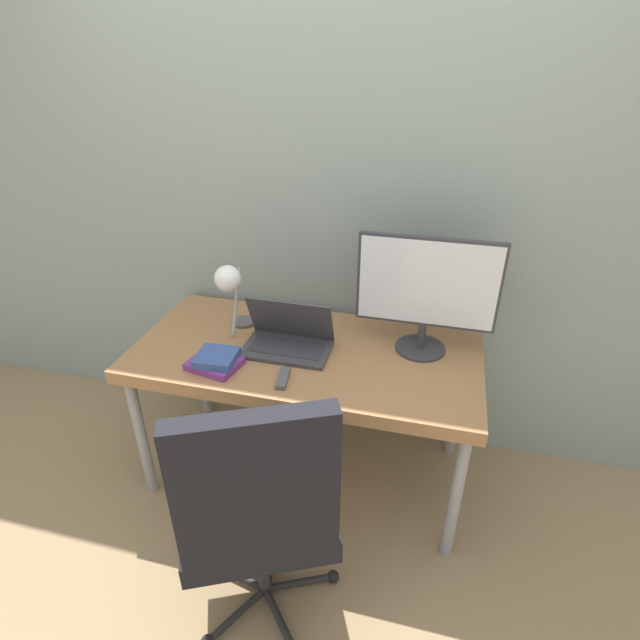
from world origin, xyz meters
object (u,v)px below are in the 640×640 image
object	(u,v)px
desk_lamp	(230,285)
office_chair	(258,506)
monitor	(427,290)
book_stack	(215,361)
laptop	(288,339)

from	to	relation	value
desk_lamp	office_chair	distance (m)	0.96
monitor	office_chair	xyz separation A→B (m)	(-0.44, -0.88, -0.42)
desk_lamp	book_stack	bearing A→B (deg)	-84.85
desk_lamp	office_chair	bearing A→B (deg)	-63.10
office_chair	book_stack	distance (m)	0.67
book_stack	monitor	bearing A→B (deg)	23.28
desk_lamp	book_stack	size ratio (longest dim) A/B	1.54
desk_lamp	office_chair	size ratio (longest dim) A/B	0.33
laptop	book_stack	world-z (taller)	laptop
laptop	book_stack	distance (m)	0.33
laptop	monitor	xyz separation A→B (m)	(0.57, 0.14, 0.24)
desk_lamp	office_chair	world-z (taller)	desk_lamp
monitor	desk_lamp	size ratio (longest dim) A/B	1.65
laptop	monitor	world-z (taller)	monitor
laptop	monitor	bearing A→B (deg)	13.81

